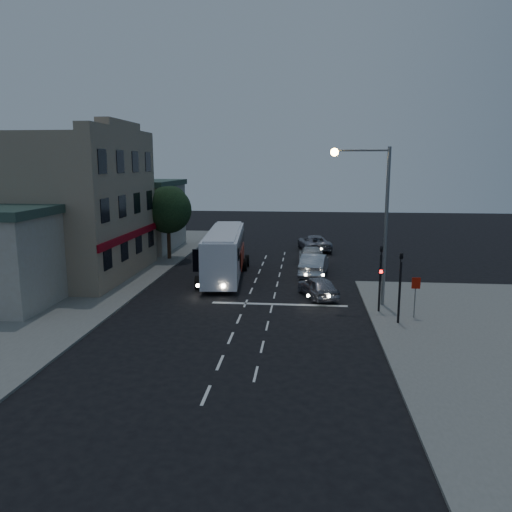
# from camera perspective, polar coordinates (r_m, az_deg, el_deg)

# --- Properties ---
(ground) EXTENTS (120.00, 120.00, 0.00)m
(ground) POSITION_cam_1_polar(r_m,az_deg,el_deg) (27.89, -1.69, -6.57)
(ground) COLOR black
(sidewalk_far) EXTENTS (12.00, 50.00, 0.12)m
(sidewalk_far) POSITION_cam_1_polar(r_m,az_deg,el_deg) (39.01, -19.42, -2.12)
(sidewalk_far) COLOR slate
(sidewalk_far) RESTS_ON ground
(road_markings) EXTENTS (8.00, 30.55, 0.01)m
(road_markings) POSITION_cam_1_polar(r_m,az_deg,el_deg) (30.92, 1.47, -4.84)
(road_markings) COLOR silver
(road_markings) RESTS_ON ground
(tour_bus) EXTENTS (3.30, 11.46, 3.47)m
(tour_bus) POSITION_cam_1_polar(r_m,az_deg,el_deg) (36.39, -3.60, 0.50)
(tour_bus) COLOR white
(tour_bus) RESTS_ON ground
(car_suv) EXTENTS (2.83, 4.25, 1.35)m
(car_suv) POSITION_cam_1_polar(r_m,az_deg,el_deg) (31.17, 7.07, -3.53)
(car_suv) COLOR gray
(car_suv) RESTS_ON ground
(car_sedan_a) EXTENTS (2.34, 5.18, 1.65)m
(car_sedan_a) POSITION_cam_1_polar(r_m,az_deg,el_deg) (37.10, 6.65, -1.01)
(car_sedan_a) COLOR #B9BDC5
(car_sedan_a) RESTS_ON ground
(car_sedan_b) EXTENTS (2.03, 4.93, 1.43)m
(car_sedan_b) POSITION_cam_1_polar(r_m,az_deg,el_deg) (41.76, 6.32, 0.14)
(car_sedan_b) COLOR #B8B8B8
(car_sedan_b) RESTS_ON ground
(car_sedan_c) EXTENTS (3.46, 5.77, 1.50)m
(car_sedan_c) POSITION_cam_1_polar(r_m,az_deg,el_deg) (47.88, 6.66, 1.51)
(car_sedan_c) COLOR gray
(car_sedan_c) RESTS_ON ground
(traffic_signal_main) EXTENTS (0.25, 0.35, 4.10)m
(traffic_signal_main) POSITION_cam_1_polar(r_m,az_deg,el_deg) (28.13, 14.05, -1.65)
(traffic_signal_main) COLOR black
(traffic_signal_main) RESTS_ON sidewalk_near
(traffic_signal_side) EXTENTS (0.18, 0.15, 4.10)m
(traffic_signal_side) POSITION_cam_1_polar(r_m,az_deg,el_deg) (26.34, 16.16, -2.57)
(traffic_signal_side) COLOR black
(traffic_signal_side) RESTS_ON sidewalk_near
(regulatory_sign) EXTENTS (0.45, 0.12, 2.20)m
(regulatory_sign) POSITION_cam_1_polar(r_m,az_deg,el_deg) (27.64, 17.76, -3.80)
(regulatory_sign) COLOR slate
(regulatory_sign) RESTS_ON sidewalk_near
(streetlight) EXTENTS (3.32, 0.44, 9.00)m
(streetlight) POSITION_cam_1_polar(r_m,az_deg,el_deg) (29.00, 13.44, 5.37)
(streetlight) COLOR slate
(streetlight) RESTS_ON sidewalk_near
(main_building) EXTENTS (10.12, 12.00, 11.00)m
(main_building) POSITION_cam_1_polar(r_m,az_deg,el_deg) (38.70, -21.17, 5.32)
(main_building) COLOR gray
(main_building) RESTS_ON sidewalk_far
(low_building_north) EXTENTS (9.40, 9.40, 6.50)m
(low_building_north) POSITION_cam_1_polar(r_m,az_deg,el_deg) (49.66, -14.36, 4.65)
(low_building_north) COLOR #9D9485
(low_building_north) RESTS_ON sidewalk_far
(street_tree) EXTENTS (4.00, 4.00, 6.20)m
(street_tree) POSITION_cam_1_polar(r_m,az_deg,el_deg) (43.22, -10.04, 5.46)
(street_tree) COLOR black
(street_tree) RESTS_ON sidewalk_far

